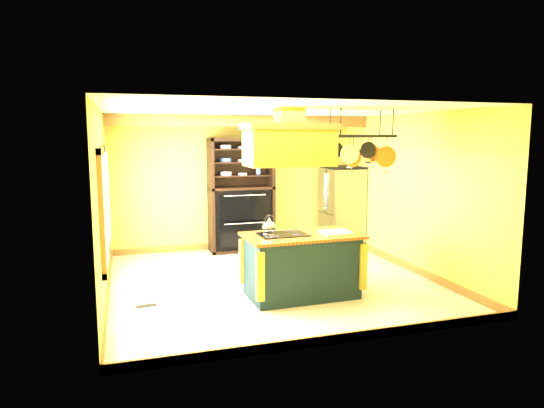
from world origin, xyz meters
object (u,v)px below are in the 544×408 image
range_hood (289,143)px  refrigerator (342,209)px  pot_rack (361,145)px  hutch (241,207)px  kitchen_island (301,265)px

range_hood → refrigerator: size_ratio=0.77×
pot_rack → refrigerator: bearing=69.9°
range_hood → refrigerator: (2.11, 2.73, -1.42)m
refrigerator → hutch: (-2.08, 0.35, 0.08)m
refrigerator → pot_rack: bearing=-110.1°
kitchen_island → refrigerator: bearing=53.1°
refrigerator → kitchen_island: bearing=-125.1°
pot_rack → refrigerator: size_ratio=0.61×
kitchen_island → pot_rack: size_ratio=1.69×
kitchen_island → refrigerator: 3.35m
kitchen_island → range_hood: range_hood is taller
kitchen_island → range_hood: (-0.20, -0.00, 1.75)m
kitchen_island → range_hood: bearing=178.4°
pot_rack → refrigerator: 3.22m
range_hood → pot_rack: size_ratio=1.26×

